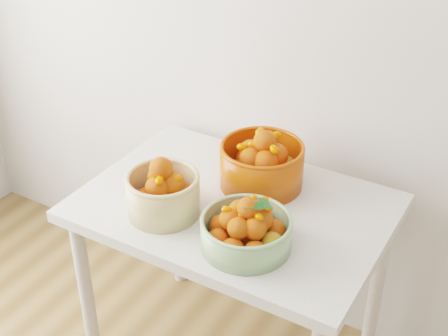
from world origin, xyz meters
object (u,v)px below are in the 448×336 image
Objects in this scene: bowl_green at (246,230)px; bowl_cream at (163,193)px; table at (234,226)px; bowl_orange at (262,164)px.

bowl_cream is at bearing 176.63° from bowl_green.
bowl_green is at bearing -3.37° from bowl_cream.
bowl_cream is 0.31m from bowl_green.
bowl_cream is at bearing -136.41° from table.
bowl_orange reaches higher than table.
bowl_cream reaches higher than bowl_green.
bowl_orange is at bearing 109.86° from bowl_green.
bowl_orange is at bearing 57.83° from bowl_cream.
bowl_orange reaches higher than bowl_cream.
table is 0.29m from bowl_cream.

